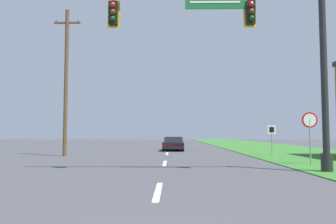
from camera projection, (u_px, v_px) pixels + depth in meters
name	position (u px, v px, depth m)	size (l,w,h in m)	color
grass_verge_right	(274.00, 149.00, 32.35)	(10.00, 110.00, 0.04)	#2D6626
road_center_line	(167.00, 154.00, 24.50)	(0.16, 34.80, 0.01)	silver
signal_mast	(263.00, 47.00, 13.05)	(9.87, 0.47, 8.04)	#232326
car_ahead	(174.00, 144.00, 29.33)	(1.93, 4.74, 1.19)	black
stop_sign	(310.00, 126.00, 15.82)	(0.76, 0.07, 2.50)	gray
route_sign_post	(272.00, 133.00, 21.72)	(0.55, 0.06, 2.03)	gray
utility_pole_near	(66.00, 80.00, 22.11)	(1.80, 0.26, 9.97)	brown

